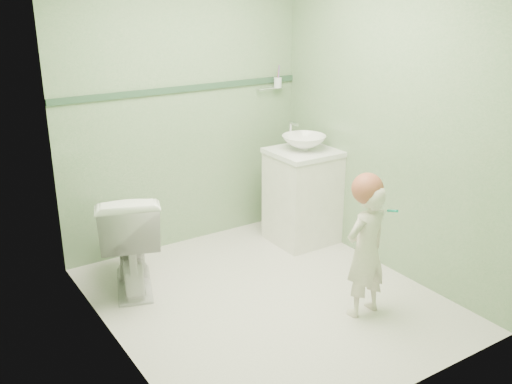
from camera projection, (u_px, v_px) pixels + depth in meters
ground at (267, 299)px, 4.22m from camera, size 2.50×2.50×0.00m
room_shell at (268, 138)px, 3.82m from camera, size 2.50×2.54×2.40m
trim_stripe at (183, 89)px, 4.75m from camera, size 2.20×0.02×0.05m
vanity at (302, 198)px, 5.07m from camera, size 0.52×0.50×0.80m
counter at (304, 152)px, 4.93m from camera, size 0.54×0.52×0.04m
basin at (304, 143)px, 4.90m from camera, size 0.37×0.37×0.13m
faucet at (291, 129)px, 5.02m from camera, size 0.03×0.13×0.18m
cup_holder at (277, 83)px, 5.17m from camera, size 0.26×0.07×0.21m
toilet at (130, 238)px, 4.28m from camera, size 0.66×0.86×0.78m
toddler at (366, 251)px, 3.89m from camera, size 0.36×0.25×0.94m
hair_cap at (367, 189)px, 3.77m from camera, size 0.21×0.21×0.21m
teal_toothbrush at (391, 210)px, 3.73m from camera, size 0.11×0.13×0.08m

